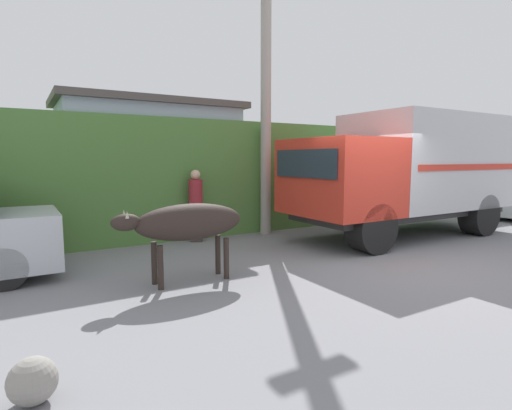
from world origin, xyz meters
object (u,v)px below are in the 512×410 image
pedestrian_on_hill (196,202)px  roadside_rock (33,381)px  cargo_truck (410,169)px  brown_cow (188,223)px  utility_pole (266,96)px

pedestrian_on_hill → roadside_rock: size_ratio=4.45×
cargo_truck → roadside_rock: (-8.57, -3.20, -1.51)m
cargo_truck → brown_cow: (-6.30, -0.81, -0.75)m
cargo_truck → roadside_rock: cargo_truck is taller
brown_cow → utility_pole: size_ratio=0.31×
cargo_truck → brown_cow: size_ratio=3.02×
roadside_rock → brown_cow: bearing=46.6°
pedestrian_on_hill → utility_pole: (1.94, -0.01, 2.60)m
cargo_truck → roadside_rock: 9.27m
pedestrian_on_hill → roadside_rock: 6.40m
pedestrian_on_hill → roadside_rock: (-3.57, -5.25, -0.75)m
utility_pole → pedestrian_on_hill: bearing=179.7°
brown_cow → pedestrian_on_hill: bearing=72.9°
utility_pole → cargo_truck: bearing=-33.8°
roadside_rock → cargo_truck: bearing=20.5°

